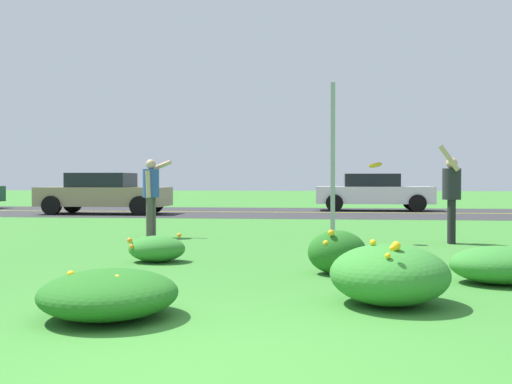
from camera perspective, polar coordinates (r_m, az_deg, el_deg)
ground_plane at (r=13.46m, az=3.30°, el=-3.98°), size 120.00×120.00×0.00m
highway_strip at (r=23.08m, az=4.65°, el=-1.88°), size 120.00×7.95×0.01m
highway_center_stripe at (r=23.08m, az=4.65°, el=-1.87°), size 120.00×0.16×0.00m
daylily_clump_front_right at (r=9.17m, az=-9.05°, el=-5.14°), size 0.82×0.70×0.40m
daylily_clump_mid_left at (r=6.10m, az=12.10°, el=-7.36°), size 1.13×1.24×0.63m
daylily_clump_mid_right at (r=7.67m, az=21.39°, el=-6.22°), size 1.12×0.92×0.43m
daylily_clump_near_camera at (r=7.94m, az=7.43°, el=-5.47°), size 0.74×0.67×0.58m
daylily_clump_front_left at (r=5.55m, az=-13.30°, el=-9.04°), size 1.18×1.29×0.41m
sign_post_near_path at (r=9.86m, az=7.03°, el=2.08°), size 0.07×0.10×2.71m
person_thrower_blue_shirt at (r=13.16m, az=-9.56°, el=0.14°), size 0.57×0.51×1.62m
person_catcher_dark_shirt at (r=12.20m, az=17.43°, el=0.02°), size 0.45×0.50×1.84m
frisbee_orange at (r=11.96m, az=10.86°, el=2.42°), size 0.26×0.25×0.12m
car_tan_center_left at (r=22.66m, az=-13.74°, el=-0.10°), size 4.50×2.00×1.45m
car_white_center_right at (r=24.90m, az=10.67°, el=0.01°), size 4.50×2.00×1.45m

